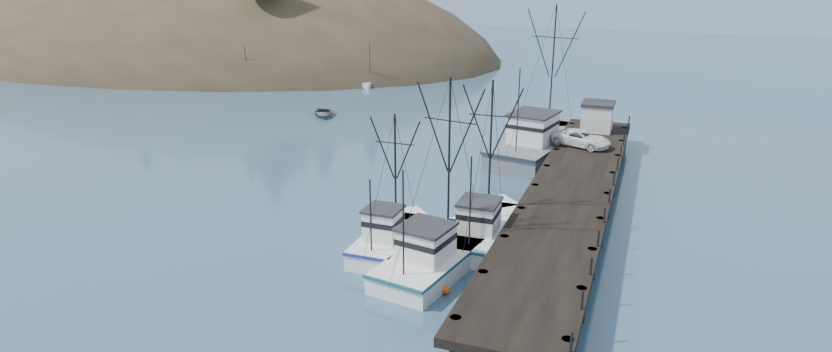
# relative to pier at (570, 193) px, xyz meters

# --- Properties ---
(ground) EXTENTS (400.00, 400.00, 0.00)m
(ground) POSITION_rel_pier_xyz_m (-14.00, -16.00, -1.69)
(ground) COLOR #32516F
(ground) RESTS_ON ground
(pier) EXTENTS (6.00, 44.00, 2.00)m
(pier) POSITION_rel_pier_xyz_m (0.00, 0.00, 0.00)
(pier) COLOR black
(pier) RESTS_ON ground
(headland) EXTENTS (134.80, 78.00, 51.00)m
(headland) POSITION_rel_pier_xyz_m (-88.95, 62.61, -6.24)
(headland) COLOR #382D1E
(headland) RESTS_ON ground
(distant_ridge) EXTENTS (360.00, 40.00, 26.00)m
(distant_ridge) POSITION_rel_pier_xyz_m (-4.00, 154.00, -1.69)
(distant_ridge) COLOR #9EB2C6
(distant_ridge) RESTS_ON ground
(distant_ridge_far) EXTENTS (180.00, 25.00, 18.00)m
(distant_ridge_far) POSITION_rel_pier_xyz_m (-54.00, 169.00, -1.69)
(distant_ridge_far) COLOR silver
(distant_ridge_far) RESTS_ON ground
(moored_sailboats) EXTENTS (25.06, 18.62, 6.35)m
(moored_sailboats) POSITION_rel_pier_xyz_m (-46.41, 41.57, -1.36)
(moored_sailboats) COLOR white
(moored_sailboats) RESTS_ON ground
(trawler_near) EXTENTS (5.56, 11.86, 11.86)m
(trawler_near) POSITION_rel_pier_xyz_m (-6.28, -11.41, -0.87)
(trawler_near) COLOR white
(trawler_near) RESTS_ON ground
(trawler_mid) EXTENTS (3.01, 8.85, 9.16)m
(trawler_mid) POSITION_rel_pier_xyz_m (-9.99, -10.13, -0.87)
(trawler_mid) COLOR white
(trawler_mid) RESTS_ON ground
(trawler_far) EXTENTS (3.51, 10.61, 10.99)m
(trawler_far) POSITION_rel_pier_xyz_m (-4.75, -6.54, -0.87)
(trawler_far) COLOR white
(trawler_far) RESTS_ON ground
(work_vessel) EXTENTS (7.98, 17.49, 14.31)m
(work_vessel) POSITION_rel_pier_xyz_m (-4.71, 14.63, -0.46)
(work_vessel) COLOR slate
(work_vessel) RESTS_ON ground
(pier_shed) EXTENTS (3.00, 3.20, 2.80)m
(pier_shed) POSITION_rel_pier_xyz_m (-0.01, 18.00, 1.73)
(pier_shed) COLOR silver
(pier_shed) RESTS_ON pier
(pickup_truck) EXTENTS (5.67, 4.01, 1.44)m
(pickup_truck) POSITION_rel_pier_xyz_m (-0.69, 11.72, 1.03)
(pickup_truck) COLOR white
(pickup_truck) RESTS_ON pier
(motorboat) EXTENTS (5.34, 5.90, 1.00)m
(motorboat) POSITION_rel_pier_xyz_m (-31.92, 21.50, -1.69)
(motorboat) COLOR slate
(motorboat) RESTS_ON ground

